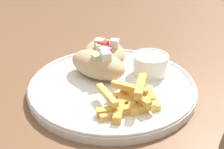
{
  "coord_description": "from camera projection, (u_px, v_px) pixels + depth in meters",
  "views": [
    {
      "loc": [
        0.39,
        -0.32,
        1.07
      ],
      "look_at": [
        0.02,
        -0.0,
        0.8
      ],
      "focal_mm": 50.0,
      "sensor_mm": 36.0,
      "label": 1
    }
  ],
  "objects": [
    {
      "name": "fries_pile",
      "position": [
        131.0,
        99.0,
        0.5
      ],
      "size": [
        0.1,
        0.13,
        0.04
      ],
      "color": "gold",
      "rests_on": "plate"
    },
    {
      "name": "pita_sandwich_near",
      "position": [
        97.0,
        64.0,
        0.59
      ],
      "size": [
        0.13,
        0.09,
        0.06
      ],
      "rotation": [
        0.0,
        0.0,
        0.22
      ],
      "color": "tan",
      "rests_on": "plate"
    },
    {
      "name": "plate",
      "position": [
        112.0,
        86.0,
        0.57
      ],
      "size": [
        0.31,
        0.31,
        0.02
      ],
      "color": "white",
      "rests_on": "table"
    },
    {
      "name": "sauce_ramekin",
      "position": [
        150.0,
        63.0,
        0.6
      ],
      "size": [
        0.07,
        0.07,
        0.04
      ],
      "color": "white",
      "rests_on": "plate"
    },
    {
      "name": "pita_sandwich_far",
      "position": [
        104.0,
        53.0,
        0.63
      ],
      "size": [
        0.12,
        0.11,
        0.06
      ],
      "rotation": [
        0.0,
        0.0,
        -0.34
      ],
      "color": "tan",
      "rests_on": "plate"
    },
    {
      "name": "table",
      "position": [
        107.0,
        113.0,
        0.62
      ],
      "size": [
        1.51,
        1.51,
        0.77
      ],
      "color": "brown",
      "rests_on": "ground_plane"
    }
  ]
}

